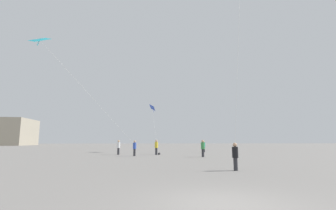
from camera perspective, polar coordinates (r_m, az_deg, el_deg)
ground_plane at (r=7.19m, az=13.41°, el=-22.17°), size 300.00×300.00×0.00m
person_in_yellow at (r=30.06m, az=-2.81°, el=-9.90°), size 0.40×0.40×1.84m
person_in_black at (r=14.81m, az=15.80°, el=-11.50°), size 0.35×0.35×1.61m
person_in_blue at (r=27.85m, az=-8.01°, el=-10.03°), size 0.38×0.38×1.76m
person_in_green at (r=26.28m, az=8.33°, el=-10.05°), size 0.40×0.40×1.82m
person_in_white at (r=30.85m, az=-11.78°, el=-9.74°), size 0.39×0.39×1.81m
person_in_teal at (r=37.12m, az=8.64°, el=-9.70°), size 0.37×0.37×1.68m
kite_cyan_delta at (r=23.82m, az=-28.05°, el=13.25°), size 8.70×8.36×9.37m
kite_cobalt_delta at (r=37.75m, az=-3.70°, el=-0.71°), size 1.05×8.29×6.06m
building_left_hall at (r=110.06m, az=-33.16°, el=-5.45°), size 13.87×18.18×10.08m
handbag_beside_flyer at (r=30.21m, az=-2.15°, el=-11.59°), size 0.29×0.35×0.24m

